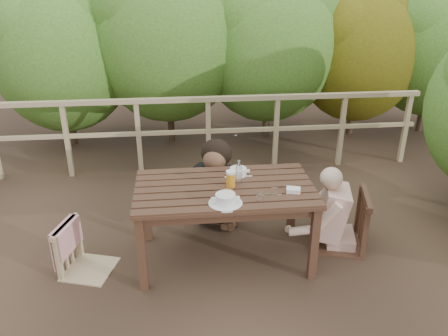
{
  "coord_description": "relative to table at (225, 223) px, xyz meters",
  "views": [
    {
      "loc": [
        -0.38,
        -3.52,
        2.53
      ],
      "look_at": [
        0.0,
        0.05,
        0.9
      ],
      "focal_mm": 36.04,
      "sensor_mm": 36.0,
      "label": 1
    }
  ],
  "objects": [
    {
      "name": "butter_tub",
      "position": [
        0.58,
        -0.17,
        0.39
      ],
      "size": [
        0.14,
        0.12,
        0.05
      ],
      "primitive_type": "cube",
      "rotation": [
        0.0,
        0.0,
        -0.28
      ],
      "color": "white",
      "rests_on": "table"
    },
    {
      "name": "hedge_row",
      "position": [
        0.4,
        3.2,
        1.54
      ],
      "size": [
        6.6,
        1.6,
        3.8
      ],
      "primitive_type": null,
      "color": "#3F6922",
      "rests_on": "ground"
    },
    {
      "name": "soup_near",
      "position": [
        -0.02,
        -0.3,
        0.41
      ],
      "size": [
        0.28,
        0.28,
        0.09
      ],
      "primitive_type": "cylinder",
      "color": "white",
      "rests_on": "table"
    },
    {
      "name": "woman",
      "position": [
        0.05,
        0.81,
        0.35
      ],
      "size": [
        0.78,
        0.87,
        1.44
      ],
      "primitive_type": null,
      "rotation": [
        0.0,
        0.0,
        2.8
      ],
      "color": "black",
      "rests_on": "ground"
    },
    {
      "name": "chair_left",
      "position": [
        -1.24,
        -0.08,
        0.06
      ],
      "size": [
        0.53,
        0.53,
        0.86
      ],
      "primitive_type": "cube",
      "rotation": [
        0.0,
        0.0,
        1.27
      ],
      "color": "tan",
      "rests_on": "ground"
    },
    {
      "name": "beer_glass",
      "position": [
        0.05,
        -0.0,
        0.45
      ],
      "size": [
        0.08,
        0.08,
        0.16
      ],
      "primitive_type": "cylinder",
      "color": "gold",
      "rests_on": "table"
    },
    {
      "name": "bottle",
      "position": [
        0.13,
        0.04,
        0.48
      ],
      "size": [
        0.06,
        0.06,
        0.24
      ],
      "primitive_type": "cylinder",
      "color": "white",
      "rests_on": "table"
    },
    {
      "name": "soup_far",
      "position": [
        0.15,
        0.22,
        0.41
      ],
      "size": [
        0.26,
        0.26,
        0.09
      ],
      "primitive_type": "cylinder",
      "color": "white",
      "rests_on": "table"
    },
    {
      "name": "chair_right",
      "position": [
        1.13,
        0.11,
        0.16
      ],
      "size": [
        0.63,
        0.63,
        1.04
      ],
      "primitive_type": "cube",
      "rotation": [
        0.0,
        0.0,
        -1.82
      ],
      "color": "#3B2418",
      "rests_on": "ground"
    },
    {
      "name": "railing",
      "position": [
        0.0,
        2.0,
        0.14
      ],
      "size": [
        5.6,
        0.1,
        1.01
      ],
      "primitive_type": "cube",
      "color": "tan",
      "rests_on": "ground"
    },
    {
      "name": "ground",
      "position": [
        0.0,
        0.0,
        -0.36
      ],
      "size": [
        60.0,
        60.0,
        0.0
      ],
      "primitive_type": "plane",
      "color": "#453123",
      "rests_on": "ground"
    },
    {
      "name": "tumbler",
      "position": [
        0.26,
        -0.29,
        0.4
      ],
      "size": [
        0.07,
        0.07,
        0.08
      ],
      "primitive_type": "cylinder",
      "color": "white",
      "rests_on": "table"
    },
    {
      "name": "table",
      "position": [
        0.0,
        0.0,
        0.0
      ],
      "size": [
        1.58,
        0.89,
        0.73
      ],
      "primitive_type": "cube",
      "color": "#3B2418",
      "rests_on": "ground"
    },
    {
      "name": "chair_far",
      "position": [
        0.05,
        0.79,
        0.1
      ],
      "size": [
        0.6,
        0.6,
        0.94
      ],
      "primitive_type": "cube",
      "rotation": [
        0.0,
        0.0,
        -0.34
      ],
      "color": "#3B2418",
      "rests_on": "ground"
    },
    {
      "name": "bread_roll",
      "position": [
        0.0,
        -0.19,
        0.4
      ],
      "size": [
        0.14,
        0.1,
        0.08
      ],
      "primitive_type": "ellipsoid",
      "color": "#B0713A",
      "rests_on": "table"
    },
    {
      "name": "diner_right",
      "position": [
        1.16,
        0.11,
        0.3
      ],
      "size": [
        0.77,
        0.68,
        1.33
      ],
      "primitive_type": null,
      "rotation": [
        0.0,
        0.0,
        1.32
      ],
      "color": "#CE9E8C",
      "rests_on": "ground"
    }
  ]
}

